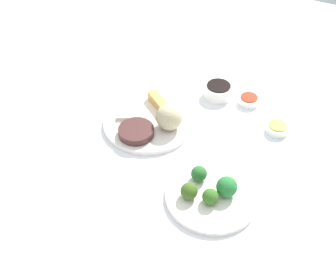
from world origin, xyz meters
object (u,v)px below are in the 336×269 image
at_px(main_plate, 148,122).
at_px(broccoli_plate, 211,195).
at_px(soy_sauce_bowl, 218,91).
at_px(sauce_ramekin_hot_mustard, 277,129).
at_px(sauce_ramekin_sweet_and_sour, 249,100).

relative_size(main_plate, broccoli_plate, 1.16).
xyz_separation_m(soy_sauce_bowl, sauce_ramekin_hot_mustard, (-0.08, -0.22, -0.01)).
relative_size(sauce_ramekin_hot_mustard, sauce_ramekin_sweet_and_sour, 1.00).
distance_m(broccoli_plate, sauce_ramekin_sweet_and_sour, 0.41).
xyz_separation_m(main_plate, broccoli_plate, (-0.17, -0.28, -0.00)).
bearing_deg(soy_sauce_bowl, sauce_ramekin_hot_mustard, -109.56).
distance_m(main_plate, sauce_ramekin_sweet_and_sour, 0.33).
relative_size(main_plate, sauce_ramekin_hot_mustard, 4.14).
height_order(main_plate, broccoli_plate, main_plate).
xyz_separation_m(main_plate, sauce_ramekin_sweet_and_sour, (0.24, -0.23, 0.00)).
bearing_deg(broccoli_plate, sauce_ramekin_hot_mustard, -13.08).
bearing_deg(soy_sauce_bowl, broccoli_plate, -159.50).
xyz_separation_m(broccoli_plate, sauce_ramekin_hot_mustard, (0.31, -0.07, 0.00)).
bearing_deg(sauce_ramekin_hot_mustard, broccoli_plate, 166.92).
bearing_deg(sauce_ramekin_hot_mustard, main_plate, 113.01).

